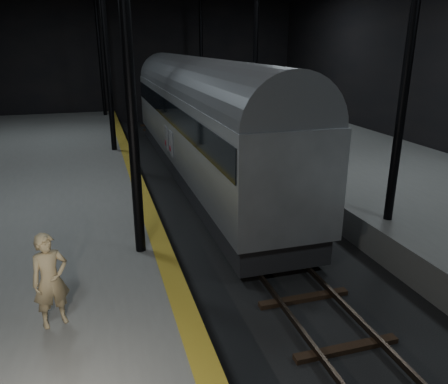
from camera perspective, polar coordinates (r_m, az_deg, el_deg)
name	(u,v)px	position (r m, az deg, el deg)	size (l,w,h in m)	color
ground	(232,216)	(16.51, 1.06, -3.09)	(44.00, 44.00, 0.00)	black
platform_left	(14,226)	(15.90, -25.72, -4.00)	(9.00, 43.80, 1.00)	#585856
platform_right	(402,185)	(19.82, 22.20, 0.79)	(9.00, 43.80, 1.00)	#585856
tactile_strip	(144,199)	(15.53, -10.42, -0.89)	(0.50, 43.80, 0.01)	#866018
track	(232,214)	(16.48, 1.06, -2.87)	(2.40, 43.00, 0.24)	#3F3328
train	(199,114)	(20.49, -3.30, 10.09)	(3.07, 20.52, 5.48)	gray
woman	(50,280)	(8.98, -21.73, -10.67)	(0.69, 0.45, 1.89)	#9F8961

